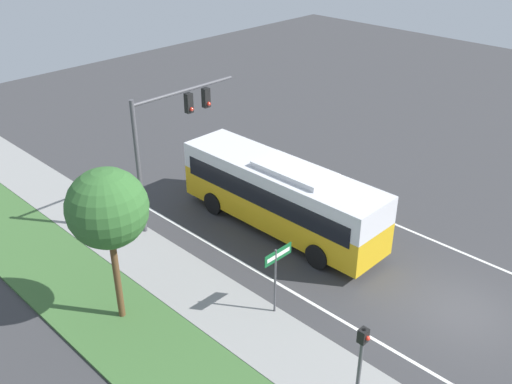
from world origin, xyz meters
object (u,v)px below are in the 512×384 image
object	(u,v)px
street_sign	(277,268)
signal_gantry	(168,131)
bus	(280,193)
pedestrian_signal	(361,357)

from	to	relation	value
street_sign	signal_gantry	bearing A→B (deg)	78.84
bus	street_sign	size ratio (longest dim) A/B	3.65
bus	street_sign	distance (m)	5.97
bus	street_sign	world-z (taller)	bus
signal_gantry	street_sign	xyz separation A→B (m)	(-1.58, -8.02, -2.50)
street_sign	bus	bearing A→B (deg)	40.90
signal_gantry	street_sign	world-z (taller)	signal_gantry
signal_gantry	street_sign	size ratio (longest dim) A/B	2.24
bus	pedestrian_signal	xyz separation A→B (m)	(-6.12, -8.65, 0.27)
bus	signal_gantry	world-z (taller)	signal_gantry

